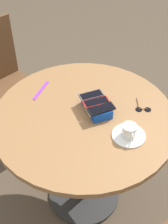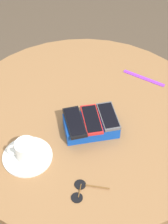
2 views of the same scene
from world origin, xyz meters
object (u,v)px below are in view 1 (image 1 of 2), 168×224
round_table (84,133)px  chair_far_side (6,85)px  phone_gray (91,95)px  saucer (129,135)px  lanyard_strap (41,90)px  phone_box (97,107)px  phone_black (101,109)px  phone_red (96,102)px  sunglasses (143,109)px  coffee_cup (129,131)px

round_table → chair_far_side: bearing=-144.0°
phone_gray → chair_far_side: (-0.58, -0.54, -0.33)m
saucer → lanyard_strap: size_ratio=0.93×
phone_box → phone_black: (0.06, 0.01, 0.03)m
phone_box → phone_gray: (-0.06, -0.02, 0.03)m
phone_box → phone_gray: 0.07m
phone_red → phone_box: bearing=54.3°
phone_box → round_table: bearing=-69.0°
phone_gray → sunglasses: bearing=72.6°
chair_far_side → phone_gray: bearing=42.7°
phone_gray → phone_black: 0.12m
coffee_cup → sunglasses: 0.22m
sunglasses → round_table: bearing=-89.4°
round_table → chair_far_side: chair_far_side is taller
round_table → sunglasses: 0.35m
round_table → coffee_cup: bearing=47.3°
phone_red → sunglasses: 0.26m
round_table → lanyard_strap: size_ratio=5.43×
phone_red → chair_far_side: 0.91m
phone_red → coffee_cup: size_ratio=1.45×
phone_red → lanyard_strap: bearing=-125.5°
phone_black → phone_gray: bearing=-163.4°
phone_red → chair_far_side: (-0.64, -0.55, -0.33)m
phone_red → saucer: (0.21, 0.13, -0.05)m
phone_box → chair_far_side: (-0.64, -0.56, -0.30)m
round_table → chair_far_side: (-0.67, -0.48, -0.13)m
lanyard_strap → coffee_cup: bearing=45.0°
phone_gray → saucer: (0.27, 0.15, -0.05)m
round_table → phone_red: size_ratio=6.62×
round_table → phone_black: phone_black is taller
phone_box → phone_black: phone_black is taller
chair_far_side → phone_box: bearing=41.0°
sunglasses → phone_gray: bearing=-107.4°
phone_box → phone_gray: bearing=-161.6°
phone_gray → phone_box: bearing=18.4°
round_table → phone_black: bearing=71.8°
chair_far_side → phone_red: bearing=40.9°
round_table → phone_box: phone_box is taller
phone_gray → lanyard_strap: (-0.15, -0.27, -0.05)m
phone_box → phone_red: phone_red is taller
phone_gray → coffee_cup: coffee_cup is taller
phone_black → chair_far_side: bearing=-140.6°
phone_red → saucer: size_ratio=0.88×
round_table → sunglasses: size_ratio=8.19×
phone_red → phone_black: bearing=16.4°
coffee_cup → chair_far_side: 1.13m
saucer → chair_far_side: chair_far_side is taller
sunglasses → saucer: bearing=-33.6°
coffee_cup → sunglasses: (-0.18, 0.12, -0.04)m
phone_gray → sunglasses: phone_gray is taller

